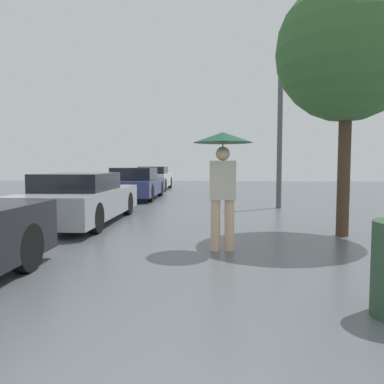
% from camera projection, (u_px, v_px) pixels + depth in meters
% --- Properties ---
extents(pedestrian, '(0.93, 0.93, 1.86)m').
position_uv_depth(pedestrian, '(223.00, 162.00, 5.83)').
color(pedestrian, beige).
rests_on(pedestrian, ground_plane).
extents(parked_car_second, '(1.71, 4.54, 1.16)m').
position_uv_depth(parked_car_second, '(81.00, 199.00, 8.77)').
color(parked_car_second, '#9EA3A8').
rests_on(parked_car_second, ground_plane).
extents(parked_car_third, '(1.79, 4.26, 1.24)m').
position_uv_depth(parked_car_third, '(136.00, 184.00, 14.94)').
color(parked_car_third, navy).
rests_on(parked_car_third, ground_plane).
extents(parked_car_farthest, '(1.65, 4.22, 1.26)m').
position_uv_depth(parked_car_farthest, '(154.00, 178.00, 20.57)').
color(parked_car_farthest, silver).
rests_on(parked_car_farthest, ground_plane).
extents(tree, '(2.62, 2.62, 4.78)m').
position_uv_depth(tree, '(347.00, 51.00, 6.90)').
color(tree, '#473323').
rests_on(tree, ground_plane).
extents(street_lamp, '(0.27, 0.27, 4.37)m').
position_uv_depth(street_lamp, '(280.00, 130.00, 11.59)').
color(street_lamp, '#515456').
rests_on(street_lamp, ground_plane).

